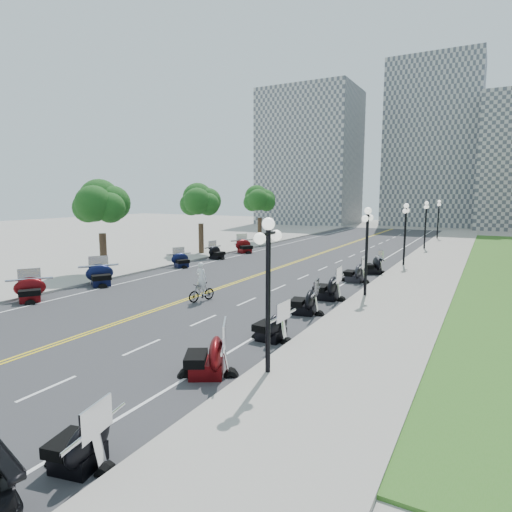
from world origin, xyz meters
The scene contains 49 objects.
ground centered at (0.00, 0.00, 0.00)m, with size 160.00×160.00×0.00m, color gray.
road centered at (0.00, 10.00, 0.00)m, with size 16.00×90.00×0.01m, color #333335.
centerline_yellow_a centered at (-0.12, 10.00, 0.01)m, with size 0.12×90.00×0.00m, color yellow.
centerline_yellow_b centered at (0.12, 10.00, 0.01)m, with size 0.12×90.00×0.00m, color yellow.
edge_line_north centered at (6.40, 10.00, 0.01)m, with size 0.12×90.00×0.00m, color white.
edge_line_south centered at (-6.40, 10.00, 0.01)m, with size 0.12×90.00×0.00m, color white.
lane_dash_3 centered at (3.20, -12.00, 0.01)m, with size 0.12×2.00×0.00m, color white.
lane_dash_4 centered at (3.20, -8.00, 0.01)m, with size 0.12×2.00×0.00m, color white.
lane_dash_5 centered at (3.20, -4.00, 0.01)m, with size 0.12×2.00×0.00m, color white.
lane_dash_6 centered at (3.20, 0.00, 0.01)m, with size 0.12×2.00×0.00m, color white.
lane_dash_7 centered at (3.20, 4.00, 0.01)m, with size 0.12×2.00×0.00m, color white.
lane_dash_8 centered at (3.20, 8.00, 0.01)m, with size 0.12×2.00×0.00m, color white.
lane_dash_9 centered at (3.20, 12.00, 0.01)m, with size 0.12×2.00×0.00m, color white.
lane_dash_10 centered at (3.20, 16.00, 0.01)m, with size 0.12×2.00×0.00m, color white.
lane_dash_11 centered at (3.20, 20.00, 0.01)m, with size 0.12×2.00×0.00m, color white.
lane_dash_12 centered at (3.20, 24.00, 0.01)m, with size 0.12×2.00×0.00m, color white.
lane_dash_13 centered at (3.20, 28.00, 0.01)m, with size 0.12×2.00×0.00m, color white.
lane_dash_14 centered at (3.20, 32.00, 0.01)m, with size 0.12×2.00×0.00m, color white.
lane_dash_15 centered at (3.20, 36.00, 0.01)m, with size 0.12×2.00×0.00m, color white.
lane_dash_16 centered at (3.20, 40.00, 0.01)m, with size 0.12×2.00×0.00m, color white.
lane_dash_17 centered at (3.20, 44.00, 0.01)m, with size 0.12×2.00×0.00m, color white.
lane_dash_18 centered at (3.20, 48.00, 0.01)m, with size 0.12×2.00×0.00m, color white.
lane_dash_19 centered at (3.20, 52.00, 0.01)m, with size 0.12×2.00×0.00m, color white.
sidewalk_north centered at (10.50, 10.00, 0.07)m, with size 5.00×90.00×0.15m, color #9E9991.
sidewalk_south centered at (-10.50, 10.00, 0.07)m, with size 5.00×90.00×0.15m, color #9E9991.
distant_block_a centered at (-18.00, 62.00, 13.00)m, with size 18.00×14.00×26.00m, color gray.
distant_block_b centered at (4.00, 68.00, 15.00)m, with size 16.00×12.00×30.00m, color gray.
street_lamp_1 centered at (8.60, -8.00, 2.60)m, with size 0.50×1.20×4.90m, color black, non-canonical shape.
street_lamp_2 centered at (8.60, 4.00, 2.60)m, with size 0.50×1.20×4.90m, color black, non-canonical shape.
street_lamp_3 centered at (8.60, 16.00, 2.60)m, with size 0.50×1.20×4.90m, color black, non-canonical shape.
street_lamp_4 centered at (8.60, 28.00, 2.60)m, with size 0.50×1.20×4.90m, color black, non-canonical shape.
street_lamp_5 centered at (8.60, 40.00, 2.60)m, with size 0.50×1.20×4.90m, color black, non-canonical shape.
tree_2 centered at (-10.00, 2.00, 4.75)m, with size 4.80×4.80×9.20m, color #235619, non-canonical shape.
tree_3 centered at (-10.00, 14.00, 4.75)m, with size 4.80×4.80×9.20m, color #235619, non-canonical shape.
tree_4 centered at (-10.00, 26.00, 4.75)m, with size 4.80×4.80×9.20m, color #235619, non-canonical shape.
motorcycle_n_2 centered at (7.18, -14.07, 0.62)m, with size 1.77×1.77×1.24m, color black, non-canonical shape.
motorcycle_n_3 centered at (6.85, -8.92, 0.73)m, with size 2.09×2.09×1.46m, color #590A0C, non-canonical shape.
motorcycle_n_4 centered at (7.14, -4.88, 0.67)m, with size 1.92×1.92×1.34m, color black, non-canonical shape.
motorcycle_n_5 centered at (6.85, -0.70, 0.70)m, with size 2.01×2.01×1.40m, color black, non-canonical shape.
motorcycle_n_6 centered at (6.85, 2.62, 0.76)m, with size 2.18×2.18×1.53m, color black, non-canonical shape.
motorcycle_n_7 centered at (6.83, 8.10, 0.72)m, with size 2.05×2.05×1.44m, color black, non-canonical shape.
motorcycle_n_8 centered at (7.14, 11.66, 0.72)m, with size 2.05×2.05×1.44m, color black, non-canonical shape.
motorcycle_s_4 centered at (-7.15, -5.65, 0.71)m, with size 2.02×2.02×1.42m, color #590A0C, non-canonical shape.
motorcycle_s_5 centered at (-7.04, -0.93, 0.75)m, with size 2.15×2.15×1.50m, color black, non-canonical shape.
motorcycle_s_7 centered at (-6.95, 7.09, 0.64)m, with size 1.83×1.83×1.28m, color black, non-canonical shape.
motorcycle_s_8 centered at (-6.93, 12.16, 0.66)m, with size 1.89×1.89×1.33m, color black, non-canonical shape.
motorcycle_s_9 centered at (-6.79, 16.89, 0.76)m, with size 2.16×2.16×1.51m, color #590A0C, non-canonical shape.
bicycle centered at (0.98, -1.10, 0.51)m, with size 0.47×1.68×1.01m, color #A51414.
cyclist_rider centered at (0.98, -1.10, 1.92)m, with size 0.66×0.43×1.82m, color silver.
Camera 1 is at (14.55, -19.62, 5.79)m, focal length 30.00 mm.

